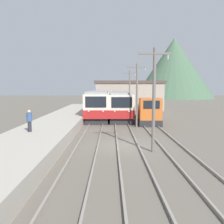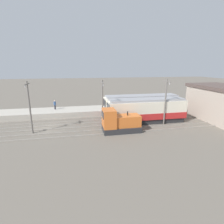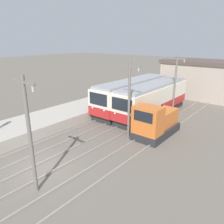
{
  "view_description": "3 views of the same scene",
  "coord_description": "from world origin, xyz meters",
  "px_view_note": "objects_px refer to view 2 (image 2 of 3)",
  "views": [
    {
      "loc": [
        -0.98,
        -15.1,
        4.09
      ],
      "look_at": [
        -0.85,
        8.86,
        1.41
      ],
      "focal_mm": 35.0,
      "sensor_mm": 36.0,
      "label": 1
    },
    {
      "loc": [
        23.81,
        4.24,
        8.22
      ],
      "look_at": [
        0.19,
        8.93,
        1.83
      ],
      "focal_mm": 28.0,
      "sensor_mm": 36.0,
      "label": 2
    },
    {
      "loc": [
        11.48,
        -6.81,
        8.06
      ],
      "look_at": [
        -0.67,
        8.06,
        1.7
      ],
      "focal_mm": 35.0,
      "sensor_mm": 36.0,
      "label": 3
    }
  ],
  "objects_px": {
    "shunting_locomotive": "(119,122)",
    "catenary_mast_mid": "(102,103)",
    "commuter_train_center": "(146,111)",
    "person_on_platform": "(55,104)",
    "catenary_mast_near": "(30,106)",
    "catenary_mast_far": "(165,100)",
    "commuter_train_left": "(141,107)"
  },
  "relations": [
    {
      "from": "shunting_locomotive",
      "to": "catenary_mast_mid",
      "type": "xyz_separation_m",
      "value": [
        -1.49,
        -1.94,
        2.36
      ]
    },
    {
      "from": "commuter_train_center",
      "to": "catenary_mast_near",
      "type": "distance_m",
      "value": 15.86
    },
    {
      "from": "person_on_platform",
      "to": "shunting_locomotive",
      "type": "bearing_deg",
      "value": 41.99
    },
    {
      "from": "shunting_locomotive",
      "to": "catenary_mast_mid",
      "type": "bearing_deg",
      "value": -127.57
    },
    {
      "from": "catenary_mast_far",
      "to": "shunting_locomotive",
      "type": "bearing_deg",
      "value": -77.91
    },
    {
      "from": "shunting_locomotive",
      "to": "person_on_platform",
      "type": "height_order",
      "value": "shunting_locomotive"
    },
    {
      "from": "commuter_train_center",
      "to": "catenary_mast_mid",
      "type": "bearing_deg",
      "value": -77.45
    },
    {
      "from": "commuter_train_left",
      "to": "catenary_mast_near",
      "type": "relative_size",
      "value": 1.89
    },
    {
      "from": "shunting_locomotive",
      "to": "person_on_platform",
      "type": "bearing_deg",
      "value": -138.01
    },
    {
      "from": "catenary_mast_mid",
      "to": "commuter_train_left",
      "type": "bearing_deg",
      "value": 121.63
    },
    {
      "from": "commuter_train_center",
      "to": "shunting_locomotive",
      "type": "bearing_deg",
      "value": -58.19
    },
    {
      "from": "shunting_locomotive",
      "to": "catenary_mast_near",
      "type": "bearing_deg",
      "value": -97.84
    },
    {
      "from": "shunting_locomotive",
      "to": "catenary_mast_near",
      "type": "height_order",
      "value": "catenary_mast_near"
    },
    {
      "from": "catenary_mast_near",
      "to": "catenary_mast_mid",
      "type": "xyz_separation_m",
      "value": [
        0.0,
        8.9,
        0.0
      ]
    },
    {
      "from": "commuter_train_center",
      "to": "catenary_mast_mid",
      "type": "relative_size",
      "value": 1.79
    },
    {
      "from": "catenary_mast_near",
      "to": "person_on_platform",
      "type": "bearing_deg",
      "value": 167.75
    },
    {
      "from": "commuter_train_left",
      "to": "shunting_locomotive",
      "type": "relative_size",
      "value": 2.53
    },
    {
      "from": "commuter_train_center",
      "to": "person_on_platform",
      "type": "bearing_deg",
      "value": -116.82
    },
    {
      "from": "commuter_train_left",
      "to": "commuter_train_center",
      "type": "bearing_deg",
      "value": -4.5
    },
    {
      "from": "shunting_locomotive",
      "to": "catenary_mast_mid",
      "type": "relative_size",
      "value": 0.75
    },
    {
      "from": "commuter_train_center",
      "to": "catenary_mast_near",
      "type": "xyz_separation_m",
      "value": [
        1.51,
        -15.68,
        1.9
      ]
    },
    {
      "from": "catenary_mast_near",
      "to": "catenary_mast_far",
      "type": "height_order",
      "value": "same"
    },
    {
      "from": "shunting_locomotive",
      "to": "commuter_train_center",
      "type": "bearing_deg",
      "value": 121.81
    },
    {
      "from": "commuter_train_left",
      "to": "catenary_mast_near",
      "type": "bearing_deg",
      "value": -74.84
    },
    {
      "from": "commuter_train_center",
      "to": "catenary_mast_mid",
      "type": "height_order",
      "value": "catenary_mast_mid"
    },
    {
      "from": "commuter_train_left",
      "to": "person_on_platform",
      "type": "relative_size",
      "value": 7.82
    },
    {
      "from": "catenary_mast_mid",
      "to": "catenary_mast_far",
      "type": "relative_size",
      "value": 1.0
    },
    {
      "from": "catenary_mast_far",
      "to": "commuter_train_left",
      "type": "bearing_deg",
      "value": -156.13
    },
    {
      "from": "commuter_train_center",
      "to": "person_on_platform",
      "type": "relative_size",
      "value": 7.43
    },
    {
      "from": "catenary_mast_mid",
      "to": "catenary_mast_far",
      "type": "height_order",
      "value": "same"
    },
    {
      "from": "commuter_train_center",
      "to": "catenary_mast_near",
      "type": "height_order",
      "value": "catenary_mast_near"
    },
    {
      "from": "catenary_mast_far",
      "to": "person_on_platform",
      "type": "bearing_deg",
      "value": -118.04
    }
  ]
}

